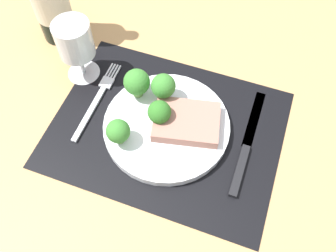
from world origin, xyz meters
The scene contains 11 objects.
ground_plane centered at (0.00, 0.00, -1.50)cm, with size 140.00×110.00×3.00cm, color tan.
placemat centered at (0.00, 0.00, 0.15)cm, with size 41.91×32.04×0.30cm, color black.
plate centered at (0.00, 0.00, 1.10)cm, with size 23.17×23.17×1.60cm, color silver.
steak centered at (3.45, 0.99, 2.94)cm, with size 11.71×8.73×2.08cm, color #9E6B5B.
broccoli_back_left centered at (-7.40, 4.44, 5.46)cm, with size 4.93×4.93×6.15cm.
broccoli_center centered at (-2.49, 5.17, 5.61)cm, with size 4.55×4.55×6.08cm.
broccoli_front_edge centered at (-1.33, -0.16, 4.96)cm, with size 4.22×4.22×5.30cm.
broccoli_near_fork centered at (-6.52, -6.07, 5.06)cm, with size 4.19×4.19×5.37cm.
fork centered at (-14.86, 1.42, 0.55)cm, with size 2.40×19.20×0.50cm.
knife centered at (14.84, 0.53, 0.60)cm, with size 1.80×23.00×0.80cm.
wine_glass centered at (-20.50, 6.84, 8.71)cm, with size 6.89×6.89×13.06cm.
Camera 1 is at (12.07, -32.63, 58.58)cm, focal length 39.11 mm.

